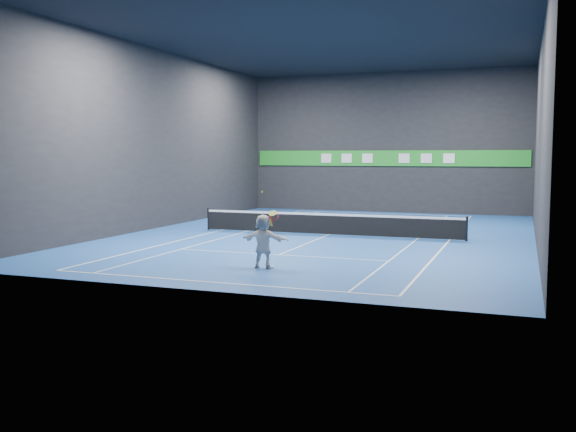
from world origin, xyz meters
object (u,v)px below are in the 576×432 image
(tennis_net, at_px, (328,223))
(tennis_racket, at_px, (273,218))
(player, at_px, (263,241))
(tennis_ball, at_px, (262,192))

(tennis_net, relative_size, tennis_racket, 22.95)
(player, distance_m, tennis_ball, 1.61)
(tennis_ball, bearing_deg, tennis_racket, -3.35)
(tennis_racket, bearing_deg, tennis_net, 95.36)
(tennis_net, distance_m, tennis_racket, 9.20)
(tennis_ball, relative_size, tennis_net, 0.01)
(tennis_ball, distance_m, tennis_net, 9.29)
(player, relative_size, tennis_racket, 3.23)
(player, height_order, tennis_ball, tennis_ball)
(tennis_net, bearing_deg, tennis_ball, -87.16)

